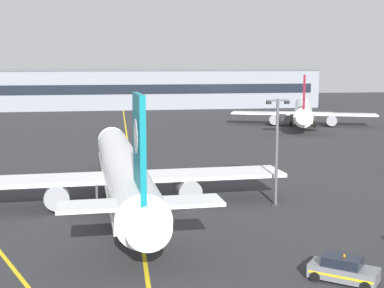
{
  "coord_description": "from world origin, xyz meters",
  "views": [
    {
      "loc": [
        -4.6,
        -43.63,
        13.57
      ],
      "look_at": [
        4.02,
        4.74,
        6.33
      ],
      "focal_mm": 50.9,
      "sensor_mm": 36.0,
      "label": 1
    }
  ],
  "objects_px": {
    "airliner_foreground": "(123,171)",
    "service_car_nearest": "(343,270)",
    "apron_lamp_post": "(277,150)",
    "airliner_background": "(303,111)"
  },
  "relations": [
    {
      "from": "airliner_foreground",
      "to": "apron_lamp_post",
      "type": "relative_size",
      "value": 4.02
    },
    {
      "from": "apron_lamp_post",
      "to": "service_car_nearest",
      "type": "xyz_separation_m",
      "value": [
        -1.91,
        -18.68,
        -4.67
      ]
    },
    {
      "from": "airliner_background",
      "to": "airliner_foreground",
      "type": "bearing_deg",
      "value": -124.54
    },
    {
      "from": "apron_lamp_post",
      "to": "service_car_nearest",
      "type": "height_order",
      "value": "apron_lamp_post"
    },
    {
      "from": "airliner_background",
      "to": "service_car_nearest",
      "type": "xyz_separation_m",
      "value": [
        -30.07,
        -83.11,
        -2.56
      ]
    },
    {
      "from": "airliner_background",
      "to": "service_car_nearest",
      "type": "bearing_deg",
      "value": -109.89
    },
    {
      "from": "airliner_foreground",
      "to": "service_car_nearest",
      "type": "height_order",
      "value": "airliner_foreground"
    },
    {
      "from": "airliner_foreground",
      "to": "airliner_background",
      "type": "relative_size",
      "value": 1.06
    },
    {
      "from": "airliner_foreground",
      "to": "service_car_nearest",
      "type": "relative_size",
      "value": 9.48
    },
    {
      "from": "airliner_background",
      "to": "apron_lamp_post",
      "type": "distance_m",
      "value": 70.34
    }
  ]
}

